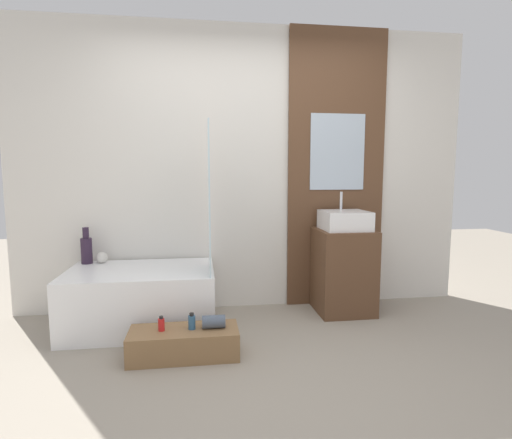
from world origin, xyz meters
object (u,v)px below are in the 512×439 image
object	(u,v)px
sink	(345,220)
bottle_soap_primary	(161,324)
bathtub	(142,298)
wooden_step_bench	(184,343)
bottle_soap_secondary	(192,322)
vase_tall_dark	(86,249)
vase_round_light	(102,258)

from	to	relation	value
sink	bottle_soap_primary	world-z (taller)	sink
bathtub	bottle_soap_primary	size ratio (longest dim) A/B	11.41
wooden_step_bench	bottle_soap_secondary	world-z (taller)	bottle_soap_secondary
bathtub	bottle_soap_secondary	distance (m)	0.73
bottle_soap_secondary	vase_tall_dark	bearing A→B (deg)	135.98
bottle_soap_primary	vase_tall_dark	bearing A→B (deg)	128.67
wooden_step_bench	vase_round_light	bearing A→B (deg)	129.66
vase_tall_dark	vase_round_light	world-z (taller)	vase_tall_dark
vase_tall_dark	bottle_soap_secondary	bearing A→B (deg)	-44.02
bathtub	vase_round_light	world-z (taller)	vase_round_light
sink	vase_round_light	size ratio (longest dim) A/B	4.21
vase_tall_dark	bottle_soap_primary	bearing A→B (deg)	-51.33
bathtub	wooden_step_bench	xyz separation A→B (m)	(0.36, -0.60, -0.15)
wooden_step_bench	bottle_soap_primary	size ratio (longest dim) A/B	7.28
bathtub	vase_round_light	size ratio (longest dim) A/B	12.27
bathtub	vase_round_light	bearing A→B (deg)	142.36
vase_round_light	bathtub	bearing A→B (deg)	-37.64
wooden_step_bench	sink	world-z (taller)	sink
wooden_step_bench	bottle_soap_primary	bearing A→B (deg)	180.00
bathtub	vase_round_light	distance (m)	0.55
wooden_step_bench	sink	bearing A→B (deg)	27.02
sink	vase_round_light	world-z (taller)	sink
sink	vase_tall_dark	size ratio (longest dim) A/B	1.28
vase_round_light	bottle_soap_secondary	size ratio (longest dim) A/B	0.83
vase_tall_dark	sink	bearing A→B (deg)	-4.05
sink	bottle_soap_primary	bearing A→B (deg)	-155.25
vase_tall_dark	bottle_soap_primary	world-z (taller)	vase_tall_dark
sink	bathtub	bearing A→B (deg)	-176.05
bathtub	wooden_step_bench	size ratio (longest dim) A/B	1.57
bottle_soap_primary	bathtub	bearing A→B (deg)	109.64
bathtub	bottle_soap_secondary	world-z (taller)	bathtub
bottle_soap_secondary	bathtub	bearing A→B (deg)	125.09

